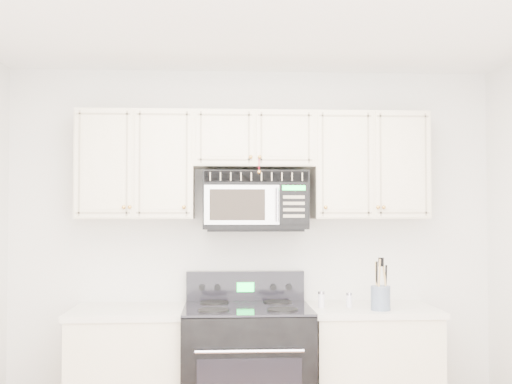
{
  "coord_description": "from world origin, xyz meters",
  "views": [
    {
      "loc": [
        -0.23,
        -2.92,
        1.57
      ],
      "look_at": [
        0.0,
        1.3,
        1.7
      ],
      "focal_mm": 45.0,
      "sensor_mm": 36.0,
      "label": 1
    }
  ],
  "objects": [
    {
      "name": "microwave",
      "position": [
        0.01,
        1.56,
        1.65
      ],
      "size": [
        0.72,
        0.41,
        0.4
      ],
      "color": "black",
      "rests_on": "ground"
    },
    {
      "name": "range",
      "position": [
        -0.05,
        1.4,
        0.48
      ],
      "size": [
        0.84,
        0.76,
        1.14
      ],
      "color": "black",
      "rests_on": "ground"
    },
    {
      "name": "room",
      "position": [
        0.0,
        0.0,
        1.3
      ],
      "size": [
        3.51,
        3.51,
        2.61
      ],
      "color": "brown",
      "rests_on": "ground"
    },
    {
      "name": "base_cabinet_right",
      "position": [
        0.8,
        1.44,
        0.43
      ],
      "size": [
        0.86,
        0.65,
        0.92
      ],
      "color": "beige",
      "rests_on": "ground"
    },
    {
      "name": "base_cabinet_left",
      "position": [
        -0.8,
        1.44,
        0.43
      ],
      "size": [
        0.86,
        0.65,
        0.92
      ],
      "color": "beige",
      "rests_on": "ground"
    },
    {
      "name": "shaker_salt",
      "position": [
        0.45,
        1.41,
        0.98
      ],
      "size": [
        0.05,
        0.05,
        0.11
      ],
      "color": "silver",
      "rests_on": "base_cabinet_right"
    },
    {
      "name": "upper_cabinets",
      "position": [
        0.0,
        1.58,
        1.93
      ],
      "size": [
        2.44,
        0.37,
        0.75
      ],
      "color": "beige",
      "rests_on": "ground"
    },
    {
      "name": "utensil_crock",
      "position": [
        0.82,
        1.27,
        1.01
      ],
      "size": [
        0.13,
        0.13,
        0.34
      ],
      "color": "slate",
      "rests_on": "base_cabinet_right"
    },
    {
      "name": "shaker_pepper",
      "position": [
        0.64,
        1.4,
        0.97
      ],
      "size": [
        0.04,
        0.04,
        0.1
      ],
      "color": "silver",
      "rests_on": "base_cabinet_right"
    }
  ]
}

